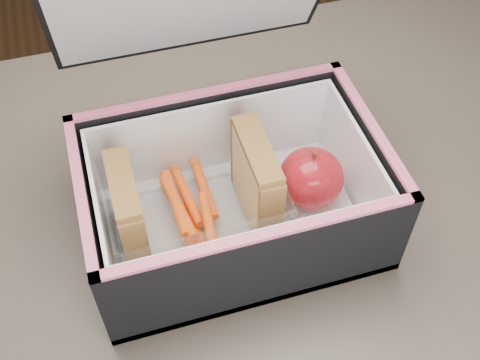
% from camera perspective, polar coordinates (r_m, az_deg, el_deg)
% --- Properties ---
extents(kitchen_table, '(1.20, 0.80, 0.75)m').
position_cam_1_polar(kitchen_table, '(0.71, 0.10, -11.25)').
color(kitchen_table, brown).
rests_on(kitchen_table, ground).
extents(lunch_bag, '(0.29, 0.28, 0.28)m').
position_cam_1_polar(lunch_bag, '(0.60, -0.77, -0.61)').
color(lunch_bag, black).
rests_on(lunch_bag, kitchen_table).
extents(plastic_tub, '(0.17, 0.12, 0.07)m').
position_cam_1_polar(plastic_tub, '(0.61, -4.33, -2.49)').
color(plastic_tub, white).
rests_on(plastic_tub, lunch_bag).
extents(sandwich_left, '(0.02, 0.09, 0.10)m').
position_cam_1_polar(sandwich_left, '(0.59, -10.51, -3.01)').
color(sandwich_left, '#D1BC84').
rests_on(sandwich_left, plastic_tub).
extents(sandwich_right, '(0.03, 0.09, 0.10)m').
position_cam_1_polar(sandwich_right, '(0.60, 1.56, -0.06)').
color(sandwich_right, '#D1BC84').
rests_on(sandwich_right, plastic_tub).
extents(carrot_sticks, '(0.05, 0.15, 0.03)m').
position_cam_1_polar(carrot_sticks, '(0.62, -4.86, -3.33)').
color(carrot_sticks, '#F65319').
rests_on(carrot_sticks, plastic_tub).
extents(paper_napkin, '(0.07, 0.08, 0.01)m').
position_cam_1_polar(paper_napkin, '(0.66, 6.97, -1.69)').
color(paper_napkin, white).
rests_on(paper_napkin, lunch_bag).
extents(red_apple, '(0.07, 0.07, 0.07)m').
position_cam_1_polar(red_apple, '(0.63, 6.75, 0.20)').
color(red_apple, maroon).
rests_on(red_apple, paper_napkin).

